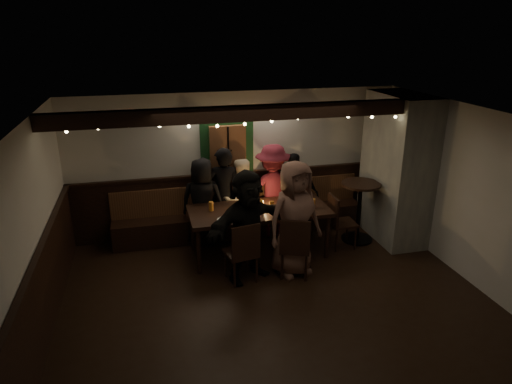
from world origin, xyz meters
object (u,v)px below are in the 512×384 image
object	(u,v)px
person_c	(240,199)
person_f	(248,226)
person_e	(294,194)
person_g	(294,219)
chair_near_right	(295,244)
high_top	(359,204)
dining_table	(259,213)
person_b	(224,195)
chair_end	(338,219)
chair_near_left	(243,250)
person_a	(203,202)
person_d	(272,191)

from	to	relation	value
person_c	person_f	world-z (taller)	person_f
person_e	person_g	world-z (taller)	person_g
person_c	person_e	size ratio (longest dim) A/B	0.97
chair_near_right	high_top	distance (m)	1.82
dining_table	person_c	bearing A→B (deg)	102.71
person_b	person_g	size ratio (longest dim) A/B	0.94
chair_end	person_e	world-z (taller)	person_e
chair_near_left	high_top	size ratio (longest dim) A/B	0.90
person_a	person_d	size ratio (longest dim) A/B	0.91
chair_near_right	chair_end	distance (m)	1.33
person_c	person_d	world-z (taller)	person_d
dining_table	person_e	size ratio (longest dim) A/B	1.49
dining_table	person_b	xyz separation A→B (m)	(-0.46, 0.71, 0.11)
chair_near_right	dining_table	bearing A→B (deg)	111.00
high_top	person_d	size ratio (longest dim) A/B	0.64
person_e	person_f	size ratio (longest dim) A/B	0.89
chair_end	high_top	size ratio (longest dim) A/B	0.87
chair_near_left	chair_near_right	size ratio (longest dim) A/B	0.98
person_a	chair_near_left	bearing A→B (deg)	125.27
chair_near_left	person_b	world-z (taller)	person_b
chair_near_left	person_a	world-z (taller)	person_a
person_d	chair_near_right	bearing A→B (deg)	89.41
chair_end	person_b	distance (m)	2.04
chair_near_right	high_top	xyz separation A→B (m)	(1.53, 0.98, 0.13)
chair_end	person_f	distance (m)	1.89
chair_near_left	person_b	size ratio (longest dim) A/B	0.57
high_top	person_b	bearing A→B (deg)	165.13
chair_end	person_b	world-z (taller)	person_b
person_b	person_c	bearing A→B (deg)	-171.46
chair_near_right	person_e	distance (m)	1.63
chair_near_right	person_d	size ratio (longest dim) A/B	0.58
person_e	person_g	bearing A→B (deg)	94.16
high_top	person_g	distance (m)	1.71
chair_near_right	person_c	xyz separation A→B (m)	(-0.50, 1.60, 0.18)
chair_near_left	chair_near_right	world-z (taller)	chair_near_right
person_a	person_g	xyz separation A→B (m)	(1.21, -1.36, 0.13)
person_b	person_g	distance (m)	1.65
person_b	person_c	world-z (taller)	person_b
dining_table	chair_near_right	distance (m)	0.96
person_a	person_d	world-z (taller)	person_d
person_e	dining_table	bearing A→B (deg)	60.95
dining_table	chair_near_left	distance (m)	0.97
person_a	person_d	distance (m)	1.28
high_top	chair_near_left	bearing A→B (deg)	-157.99
person_b	high_top	bearing A→B (deg)	173.41
person_c	person_f	bearing A→B (deg)	61.00
person_c	person_e	bearing A→B (deg)	155.17
chair_near_right	person_c	size ratio (longest dim) A/B	0.67
chair_near_right	high_top	size ratio (longest dim) A/B	0.92
chair_end	person_f	bearing A→B (deg)	-160.18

